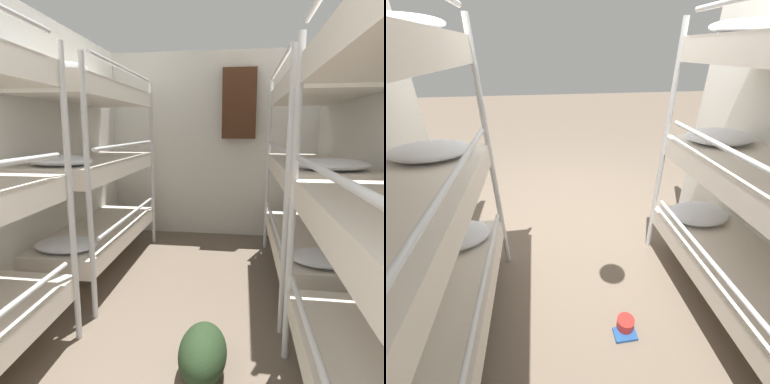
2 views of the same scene
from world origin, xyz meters
TOP-DOWN VIEW (x-y plane):
  - ground_plane at (0.00, 0.00)m, footprint 20.00×20.00m
  - bunk_stack_right_near at (1.06, 1.44)m, footprint 0.69×1.90m
  - tin_can at (-0.20, 1.44)m, footprint 0.13×0.13m
  - floor_book at (-0.18, 1.49)m, footprint 0.16×0.11m

SIDE VIEW (x-z plane):
  - ground_plane at x=0.00m, z-range 0.00..0.00m
  - floor_book at x=-0.18m, z-range 0.00..0.02m
  - tin_can at x=-0.20m, z-range 0.00..0.11m
  - bunk_stack_right_near at x=1.06m, z-range 0.09..2.17m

